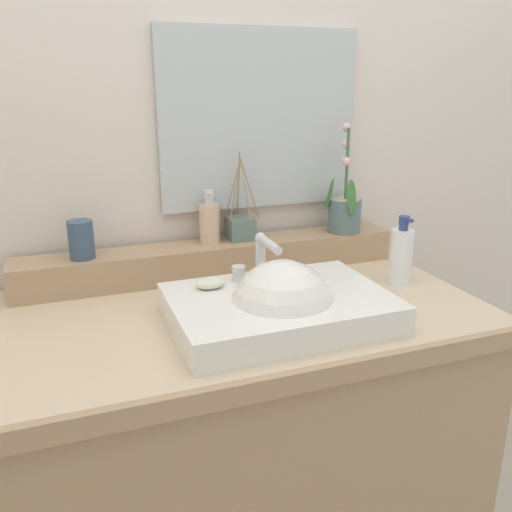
# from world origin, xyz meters

# --- Properties ---
(wall_back) EXTENTS (3.04, 0.20, 2.72)m
(wall_back) POSITION_xyz_m (0.00, 0.43, 1.36)
(wall_back) COLOR silver
(wall_back) RESTS_ON ground
(vanity_cabinet) EXTENTS (1.14, 0.66, 0.90)m
(vanity_cabinet) POSITION_xyz_m (0.00, -0.00, 0.45)
(vanity_cabinet) COLOR tan
(vanity_cabinet) RESTS_ON ground
(back_ledge) EXTENTS (1.07, 0.12, 0.09)m
(back_ledge) POSITION_xyz_m (0.00, 0.25, 0.94)
(back_ledge) COLOR tan
(back_ledge) RESTS_ON vanity_cabinet
(sink_basin) EXTENTS (0.48, 0.34, 0.27)m
(sink_basin) POSITION_xyz_m (0.05, -0.12, 0.93)
(sink_basin) COLOR white
(sink_basin) RESTS_ON vanity_cabinet
(soap_bar) EXTENTS (0.07, 0.04, 0.02)m
(soap_bar) POSITION_xyz_m (-0.09, -0.01, 0.97)
(soap_bar) COLOR silver
(soap_bar) RESTS_ON sink_basin
(potted_plant) EXTENTS (0.11, 0.12, 0.32)m
(potted_plant) POSITION_xyz_m (0.40, 0.24, 1.05)
(potted_plant) COLOR slate
(potted_plant) RESTS_ON back_ledge
(soap_dispenser) EXTENTS (0.06, 0.06, 0.15)m
(soap_dispenser) POSITION_xyz_m (-0.01, 0.27, 1.05)
(soap_dispenser) COLOR #D9B391
(soap_dispenser) RESTS_ON back_ledge
(tumbler_cup) EXTENTS (0.06, 0.06, 0.10)m
(tumbler_cup) POSITION_xyz_m (-0.35, 0.24, 1.04)
(tumbler_cup) COLOR #384E6A
(tumbler_cup) RESTS_ON back_ledge
(reed_diffuser) EXTENTS (0.10, 0.09, 0.25)m
(reed_diffuser) POSITION_xyz_m (0.08, 0.27, 1.02)
(reed_diffuser) COLOR slate
(reed_diffuser) RESTS_ON back_ledge
(lotion_bottle) EXTENTS (0.06, 0.06, 0.19)m
(lotion_bottle) POSITION_xyz_m (0.44, 0.01, 0.98)
(lotion_bottle) COLOR white
(lotion_bottle) RESTS_ON vanity_cabinet
(mirror) EXTENTS (0.58, 0.02, 0.49)m
(mirror) POSITION_xyz_m (0.16, 0.32, 1.31)
(mirror) COLOR silver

